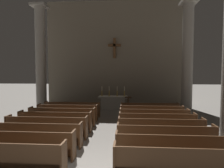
# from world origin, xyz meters

# --- Properties ---
(pew_left_row_1) EXTENTS (3.52, 0.50, 0.95)m
(pew_left_row_1) POSITION_xyz_m (-2.43, -0.04, 0.48)
(pew_left_row_1) COLOR brown
(pew_left_row_1) RESTS_ON ground
(pew_left_row_2) EXTENTS (3.52, 0.50, 0.95)m
(pew_left_row_2) POSITION_xyz_m (-2.43, 0.98, 0.48)
(pew_left_row_2) COLOR brown
(pew_left_row_2) RESTS_ON ground
(pew_left_row_3) EXTENTS (3.52, 0.50, 0.95)m
(pew_left_row_3) POSITION_xyz_m (-2.43, 2.01, 0.48)
(pew_left_row_3) COLOR brown
(pew_left_row_3) RESTS_ON ground
(pew_left_row_4) EXTENTS (3.52, 0.50, 0.95)m
(pew_left_row_4) POSITION_xyz_m (-2.43, 3.03, 0.48)
(pew_left_row_4) COLOR brown
(pew_left_row_4) RESTS_ON ground
(pew_left_row_5) EXTENTS (3.52, 0.50, 0.95)m
(pew_left_row_5) POSITION_xyz_m (-2.43, 4.06, 0.48)
(pew_left_row_5) COLOR brown
(pew_left_row_5) RESTS_ON ground
(pew_left_row_6) EXTENTS (3.52, 0.50, 0.95)m
(pew_left_row_6) POSITION_xyz_m (-2.43, 5.08, 0.48)
(pew_left_row_6) COLOR brown
(pew_left_row_6) RESTS_ON ground
(pew_left_row_7) EXTENTS (3.52, 0.50, 0.95)m
(pew_left_row_7) POSITION_xyz_m (-2.43, 6.10, 0.48)
(pew_left_row_7) COLOR brown
(pew_left_row_7) RESTS_ON ground
(pew_left_row_8) EXTENTS (3.52, 0.50, 0.95)m
(pew_left_row_8) POSITION_xyz_m (-2.43, 7.13, 0.48)
(pew_left_row_8) COLOR brown
(pew_left_row_8) RESTS_ON ground
(pew_right_row_1) EXTENTS (3.52, 0.50, 0.95)m
(pew_right_row_1) POSITION_xyz_m (2.43, -0.04, 0.48)
(pew_right_row_1) COLOR brown
(pew_right_row_1) RESTS_ON ground
(pew_right_row_2) EXTENTS (3.52, 0.50, 0.95)m
(pew_right_row_2) POSITION_xyz_m (2.43, 0.98, 0.48)
(pew_right_row_2) COLOR brown
(pew_right_row_2) RESTS_ON ground
(pew_right_row_3) EXTENTS (3.52, 0.50, 0.95)m
(pew_right_row_3) POSITION_xyz_m (2.43, 2.01, 0.48)
(pew_right_row_3) COLOR brown
(pew_right_row_3) RESTS_ON ground
(pew_right_row_4) EXTENTS (3.52, 0.50, 0.95)m
(pew_right_row_4) POSITION_xyz_m (2.43, 3.03, 0.48)
(pew_right_row_4) COLOR brown
(pew_right_row_4) RESTS_ON ground
(pew_right_row_5) EXTENTS (3.52, 0.50, 0.95)m
(pew_right_row_5) POSITION_xyz_m (2.43, 4.06, 0.48)
(pew_right_row_5) COLOR brown
(pew_right_row_5) RESTS_ON ground
(pew_right_row_6) EXTENTS (3.52, 0.50, 0.95)m
(pew_right_row_6) POSITION_xyz_m (2.43, 5.08, 0.48)
(pew_right_row_6) COLOR brown
(pew_right_row_6) RESTS_ON ground
(pew_right_row_7) EXTENTS (3.52, 0.50, 0.95)m
(pew_right_row_7) POSITION_xyz_m (2.43, 6.10, 0.48)
(pew_right_row_7) COLOR brown
(pew_right_row_7) RESTS_ON ground
(pew_right_row_8) EXTENTS (3.52, 0.50, 0.95)m
(pew_right_row_8) POSITION_xyz_m (2.43, 7.13, 0.48)
(pew_right_row_8) COLOR brown
(pew_right_row_8) RESTS_ON ground
(column_left_second) EXTENTS (1.08, 1.08, 7.54)m
(column_left_second) POSITION_xyz_m (-5.10, 8.64, 3.68)
(column_left_second) COLOR gray
(column_left_second) RESTS_ON ground
(column_right_second) EXTENTS (1.08, 1.08, 7.54)m
(column_right_second) POSITION_xyz_m (5.10, 8.64, 3.68)
(column_right_second) COLOR gray
(column_right_second) RESTS_ON ground
(altar) EXTENTS (2.20, 0.90, 1.01)m
(altar) POSITION_xyz_m (0.00, 9.69, 0.53)
(altar) COLOR #A8A399
(altar) RESTS_ON ground
(candlestick_outer_left) EXTENTS (0.16, 0.16, 0.73)m
(candlestick_outer_left) POSITION_xyz_m (-0.85, 9.69, 1.25)
(candlestick_outer_left) COLOR #B79338
(candlestick_outer_left) RESTS_ON altar
(candlestick_inner_left) EXTENTS (0.16, 0.16, 0.73)m
(candlestick_inner_left) POSITION_xyz_m (-0.30, 9.69, 1.25)
(candlestick_inner_left) COLOR #B79338
(candlestick_inner_left) RESTS_ON altar
(candlestick_inner_right) EXTENTS (0.16, 0.16, 0.73)m
(candlestick_inner_right) POSITION_xyz_m (0.30, 9.69, 1.25)
(candlestick_inner_right) COLOR #B79338
(candlestick_inner_right) RESTS_ON altar
(candlestick_outer_right) EXTENTS (0.16, 0.16, 0.73)m
(candlestick_outer_right) POSITION_xyz_m (0.85, 9.69, 1.25)
(candlestick_outer_right) COLOR #B79338
(candlestick_outer_right) RESTS_ON altar
(apse_with_cross) EXTENTS (11.35, 0.45, 8.67)m
(apse_with_cross) POSITION_xyz_m (0.00, 11.52, 4.34)
(apse_with_cross) COLOR #706656
(apse_with_cross) RESTS_ON ground
(lectern) EXTENTS (0.44, 0.36, 1.15)m
(lectern) POSITION_xyz_m (1.13, 8.49, 0.55)
(lectern) COLOR brown
(lectern) RESTS_ON ground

